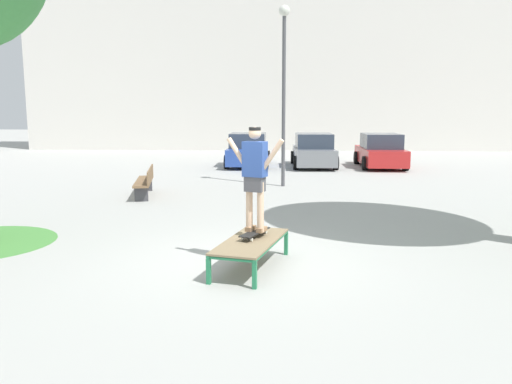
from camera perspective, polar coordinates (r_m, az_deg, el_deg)
ground_plane at (r=8.67m, az=-1.02°, el=-7.75°), size 120.00×120.00×0.00m
building_facade at (r=34.88m, az=4.44°, el=15.52°), size 34.63×4.00×12.97m
skate_box at (r=8.23m, az=-0.57°, el=-5.67°), size 1.20×2.03×0.46m
skateboard at (r=8.39m, az=-0.13°, el=-4.51°), size 0.49×0.82×0.09m
skater at (r=8.22m, az=-0.13°, el=2.25°), size 0.96×0.45×1.69m
car_blue at (r=23.53m, az=-0.88°, el=4.58°), size 1.94×4.21×1.50m
car_grey at (r=23.36m, az=6.40°, el=4.49°), size 2.00×4.24×1.50m
car_red at (r=23.65m, az=13.61°, el=4.35°), size 1.92×4.20×1.50m
park_bench at (r=15.57m, az=-12.15°, el=1.22°), size 0.90×2.44×0.83m
light_post at (r=17.15m, az=3.11°, el=13.42°), size 0.36×0.36×5.83m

